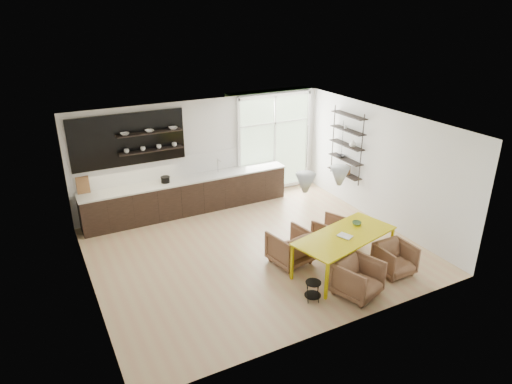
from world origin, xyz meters
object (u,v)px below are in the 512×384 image
Objects in this scene: dining_table at (345,237)px; armchair_back_left at (290,247)px; wire_stool at (313,289)px; armchair_front_left at (358,278)px; armchair_back_right at (330,231)px; armchair_front_right at (395,259)px.

armchair_back_left is (-0.83, 0.76, -0.39)m from dining_table.
wire_stool is at bearing 66.34° from armchair_back_left.
armchair_front_left reaches higher than wire_stool.
armchair_back_right is (1.27, 0.29, -0.06)m from armchair_back_left.
armchair_front_left is at bearing -123.71° from dining_table.
armchair_back_right is 1.70m from armchair_front_right.
armchair_back_left is 1.30m from armchair_back_right.
dining_table is at bearing 127.25° from armchair_back_left.
armchair_front_left is at bearing 44.51° from armchair_back_right.
dining_table is 1.13m from armchair_front_right.
dining_table reaches higher than armchair_back_right.
armchair_back_left is 2.03× the size of wire_stool.
wire_stool is (-0.33, -1.37, -0.11)m from armchair_back_left.
dining_table is 1.22m from armchair_back_right.
armchair_back_left is at bearing -11.28° from armchair_back_right.
dining_table is 6.02× the size of wire_stool.
armchair_back_right is (0.44, 1.05, -0.44)m from dining_table.
armchair_back_right is at bearing 49.89° from armchair_front_left.
armchair_back_right is 0.87× the size of armchair_front_left.
armchair_front_right reaches higher than armchair_back_right.
dining_table is at bearing 51.40° from armchair_front_left.
dining_table reaches higher than armchair_front_right.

